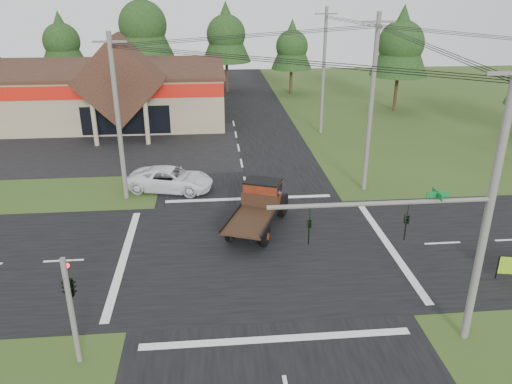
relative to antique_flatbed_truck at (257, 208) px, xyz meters
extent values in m
plane|color=#314719|center=(-0.14, -2.69, -1.28)|extent=(120.00, 120.00, 0.00)
cube|color=black|center=(-0.14, -2.69, -1.27)|extent=(12.00, 120.00, 0.02)
cube|color=black|center=(-0.14, -2.69, -1.27)|extent=(120.00, 12.00, 0.02)
cube|color=black|center=(-14.14, 16.31, -1.27)|extent=(28.00, 14.00, 0.02)
cube|color=gray|center=(-16.14, 27.31, 1.22)|extent=(30.00, 15.00, 5.00)
cube|color=#321C14|center=(-16.14, 27.31, 3.77)|extent=(30.40, 15.40, 0.30)
cube|color=#A6150C|center=(-16.14, 19.76, 2.82)|extent=(30.00, 0.12, 1.20)
cube|color=#321C14|center=(-10.14, 18.81, 4.02)|extent=(7.78, 4.00, 7.78)
cylinder|color=gray|center=(-12.34, 17.11, 0.72)|extent=(0.40, 0.40, 4.00)
cylinder|color=gray|center=(-7.94, 17.11, 0.72)|extent=(0.40, 0.40, 4.00)
cube|color=black|center=(-10.14, 19.79, 0.22)|extent=(8.00, 0.08, 2.60)
cylinder|color=#595651|center=(7.36, -10.19, 2.22)|extent=(0.24, 0.24, 7.00)
cylinder|color=#595651|center=(3.36, -10.19, 4.72)|extent=(8.00, 0.16, 0.16)
imported|color=black|center=(4.36, -10.19, 3.72)|extent=(0.16, 0.20, 1.00)
imported|color=black|center=(0.86, -10.19, 3.72)|extent=(0.16, 0.20, 1.00)
cube|color=#0C6626|center=(5.36, -10.19, 4.97)|extent=(0.80, 0.04, 0.22)
cylinder|color=#595651|center=(-7.64, -10.19, 0.92)|extent=(0.20, 0.20, 4.40)
imported|color=black|center=(-7.64, -9.99, 2.42)|extent=(0.53, 2.48, 1.00)
sphere|color=#FF0C0C|center=(-7.64, -9.84, 2.62)|extent=(0.18, 0.18, 0.18)
cylinder|color=#595651|center=(7.36, -10.19, 4.22)|extent=(0.30, 0.30, 11.00)
cylinder|color=#595651|center=(-8.14, 5.31, 3.97)|extent=(0.30, 0.30, 10.50)
cube|color=#595651|center=(-8.14, 5.31, 8.62)|extent=(2.00, 0.12, 0.12)
cylinder|color=#595651|center=(7.86, 5.31, 4.47)|extent=(0.30, 0.30, 11.50)
cube|color=#595651|center=(7.86, 5.31, 9.62)|extent=(2.00, 0.12, 0.12)
cylinder|color=#595651|center=(7.86, 19.31, 4.32)|extent=(0.30, 0.30, 11.20)
cube|color=#595651|center=(7.86, 19.31, 9.32)|extent=(2.00, 0.12, 0.12)
cylinder|color=#332316|center=(-20.14, 39.31, 0.47)|extent=(0.36, 0.36, 3.50)
cone|color=#163213|center=(-20.14, 39.31, 5.52)|extent=(5.60, 5.60, 6.60)
sphere|color=#163213|center=(-20.14, 39.31, 5.22)|extent=(4.40, 4.40, 4.40)
cylinder|color=#332316|center=(-10.14, 38.31, 0.99)|extent=(0.36, 0.36, 4.55)
cone|color=#163213|center=(-10.14, 38.31, 7.56)|extent=(7.28, 7.28, 8.58)
sphere|color=#163213|center=(-10.14, 38.31, 7.17)|extent=(5.72, 5.72, 5.72)
cylinder|color=#332316|center=(-0.14, 39.31, 0.64)|extent=(0.36, 0.36, 3.85)
cone|color=#163213|center=(-0.14, 39.31, 6.20)|extent=(6.16, 6.16, 7.26)
sphere|color=#163213|center=(-0.14, 39.31, 5.87)|extent=(4.84, 4.84, 4.84)
cylinder|color=#332316|center=(7.86, 37.31, 0.29)|extent=(0.36, 0.36, 3.15)
cone|color=#163213|center=(7.86, 37.31, 4.84)|extent=(5.04, 5.04, 5.94)
sphere|color=#163213|center=(7.86, 37.31, 4.57)|extent=(3.96, 3.96, 3.96)
cylinder|color=#332316|center=(17.86, 27.31, 0.64)|extent=(0.36, 0.36, 3.85)
cone|color=#163213|center=(17.86, 27.31, 6.20)|extent=(6.16, 6.16, 7.26)
sphere|color=#163213|center=(17.86, 27.31, 5.87)|extent=(4.84, 4.84, 4.84)
imported|color=white|center=(-5.26, 6.35, -0.49)|extent=(6.12, 3.89, 1.57)
camera|label=1|loc=(-2.43, -25.51, 11.78)|focal=35.00mm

